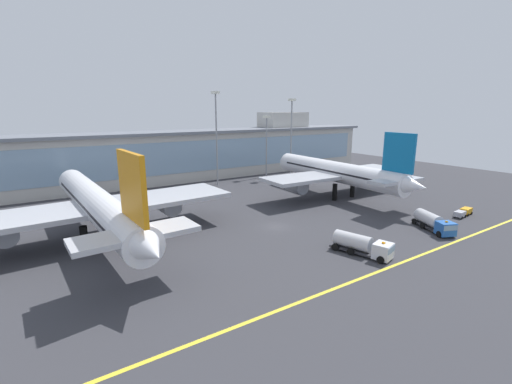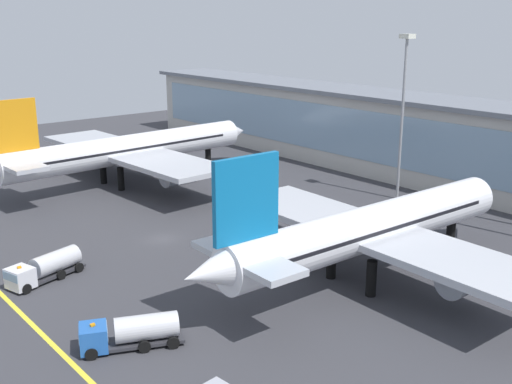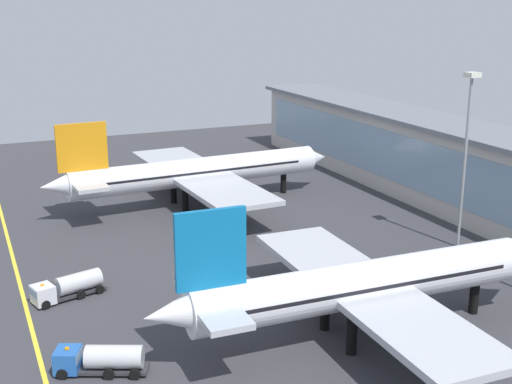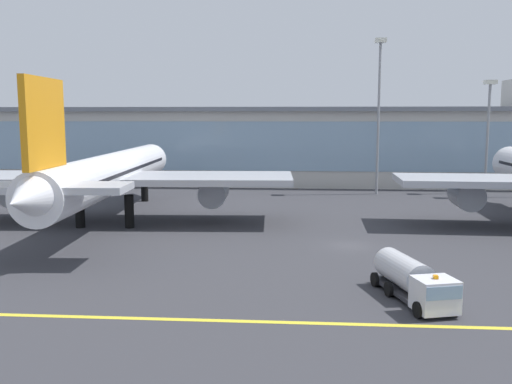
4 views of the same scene
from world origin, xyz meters
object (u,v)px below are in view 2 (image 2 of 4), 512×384
(fuel_tanker_truck, at_px, (128,332))
(service_truck_far, at_px, (43,268))
(airliner_near_left, at_px, (127,150))
(apron_light_mast_centre, at_px, (404,95))
(airliner_near_right, at_px, (370,229))

(fuel_tanker_truck, distance_m, service_truck_far, 18.89)
(fuel_tanker_truck, bearing_deg, airliner_near_left, -94.31)
(airliner_near_left, bearing_deg, apron_light_mast_centre, -54.45)
(airliner_near_right, height_order, service_truck_far, airliner_near_right)
(fuel_tanker_truck, xyz_separation_m, service_truck_far, (-18.88, -0.11, 0.00))
(service_truck_far, bearing_deg, airliner_near_right, 124.87)
(fuel_tanker_truck, xyz_separation_m, apron_light_mast_centre, (-13.86, 55.92, 15.11))
(airliner_near_left, relative_size, fuel_tanker_truck, 5.83)
(airliner_near_right, bearing_deg, service_truck_far, 142.14)
(apron_light_mast_centre, bearing_deg, airliner_near_left, -141.74)
(service_truck_far, distance_m, apron_light_mast_centre, 58.25)
(airliner_near_left, bearing_deg, fuel_tanker_truck, -121.44)
(service_truck_far, xyz_separation_m, apron_light_mast_centre, (5.03, 56.03, 15.11))
(airliner_near_left, xyz_separation_m, fuel_tanker_truck, (50.01, -27.41, -4.45))
(airliner_near_left, xyz_separation_m, apron_light_mast_centre, (36.15, 28.51, 10.66))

